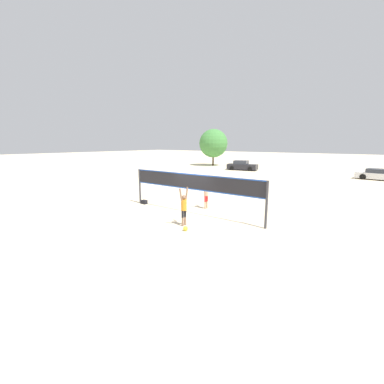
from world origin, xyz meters
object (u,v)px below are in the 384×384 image
gear_bag (144,202)px  tree_left_cluster (213,143)px  player_blocker (206,192)px  volleyball (185,228)px  parked_car_mid (242,166)px  parked_car_near (379,175)px  volleyball_net (192,185)px  player_spiker (184,206)px

gear_bag → tree_left_cluster: size_ratio=0.06×
player_blocker → volleyball: size_ratio=9.15×
parked_car_mid → volleyball: bearing=-79.0°
volleyball → parked_car_mid: parked_car_mid is taller
parked_car_near → parked_car_mid: 17.10m
volleyball_net → tree_left_cluster: size_ratio=1.38×
parked_car_mid → player_spiker: bearing=-79.6°
volleyball → parked_car_mid: (-10.23, 26.94, 0.54)m
parked_car_near → volleyball_net: bearing=-100.7°
volleyball_net → parked_car_near: volleyball_net is taller
tree_left_cluster → player_spiker: bearing=-60.1°
volleyball → tree_left_cluster: (-18.17, 31.20, 3.91)m
volleyball_net → volleyball: bearing=-59.0°
player_spiker → volleyball: bearing=-136.4°
volleyball_net → parked_car_near: size_ratio=1.93×
volleyball_net → parked_car_mid: bearing=109.6°
volleyball_net → parked_car_mid: 25.84m
parked_car_mid → gear_bag: bearing=-89.1°
player_spiker → parked_car_mid: size_ratio=0.41×
player_blocker → parked_car_near: (8.42, 22.36, -0.51)m
gear_bag → volleyball: bearing=-24.6°
volleyball_net → parked_car_near: bearing=70.5°
parked_car_mid → tree_left_cluster: size_ratio=0.71×
player_spiker → player_blocker: size_ratio=0.94×
player_spiker → gear_bag: (-5.10, 2.01, -0.88)m
gear_bag → tree_left_cluster: (-12.51, 28.61, 3.89)m
volleyball_net → volleyball: volleyball_net is taller
volleyball_net → player_blocker: (0.02, 1.47, -0.62)m
player_spiker → parked_car_mid: (-9.67, 26.35, -0.36)m
tree_left_cluster → volleyball_net: bearing=-59.9°
gear_bag → tree_left_cluster: tree_left_cluster is taller
volleyball_net → tree_left_cluster: 33.15m
player_spiker → player_blocker: (-0.99, 3.49, 0.07)m
player_spiker → tree_left_cluster: bearing=29.9°
volleyball_net → gear_bag: volleyball_net is taller
player_spiker → volleyball: 1.21m
gear_bag → parked_car_mid: (-4.56, 24.34, 0.53)m
player_blocker → parked_car_near: bearing=159.4°
volleyball → parked_car_mid: size_ratio=0.05×
parked_car_mid → tree_left_cluster: 9.63m
player_spiker → parked_car_near: 26.90m
player_spiker → volleyball: player_spiker is taller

